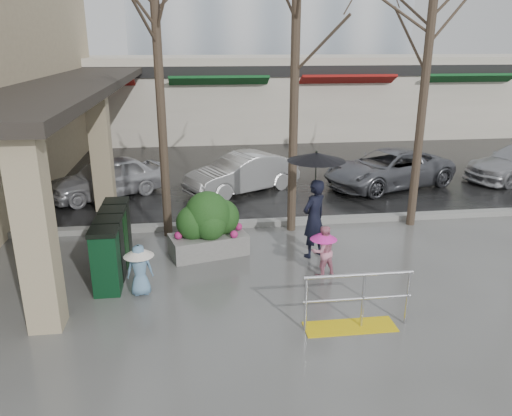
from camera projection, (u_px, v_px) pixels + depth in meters
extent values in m
plane|color=#51514F|center=(266.00, 298.00, 9.65)|extent=(120.00, 120.00, 0.00)
cube|color=black|center=(213.00, 123.00, 30.34)|extent=(120.00, 36.00, 0.01)
cube|color=gray|center=(244.00, 224.00, 13.39)|extent=(120.00, 0.30, 0.15)
cube|color=#2D2823|center=(76.00, 79.00, 15.44)|extent=(2.80, 18.00, 0.25)
cube|color=tan|center=(35.00, 233.00, 8.15)|extent=(0.55, 0.55, 3.50)
cube|color=tan|center=(101.00, 151.00, 14.27)|extent=(0.55, 0.55, 3.50)
cube|color=beige|center=(254.00, 96.00, 26.18)|extent=(34.00, 6.00, 4.00)
cube|color=maroon|center=(84.00, 86.00, 22.22)|extent=(4.50, 1.68, 0.87)
cube|color=#0F4C1E|center=(219.00, 84.00, 22.94)|extent=(4.50, 1.68, 0.87)
cube|color=maroon|center=(345.00, 83.00, 23.66)|extent=(4.50, 1.68, 0.87)
cube|color=#0F4C1E|center=(464.00, 82.00, 24.39)|extent=(4.50, 1.68, 0.87)
cube|color=black|center=(262.00, 71.00, 23.01)|extent=(34.00, 0.35, 0.50)
cube|color=yellow|center=(350.00, 327.00, 8.67)|extent=(1.60, 0.50, 0.02)
cylinder|color=silver|center=(306.00, 305.00, 8.42)|extent=(0.05, 0.05, 1.00)
cylinder|color=silver|center=(363.00, 301.00, 8.54)|extent=(0.05, 0.05, 1.00)
cylinder|color=silver|center=(407.00, 298.00, 8.64)|extent=(0.05, 0.05, 1.00)
cylinder|color=silver|center=(359.00, 275.00, 8.37)|extent=(1.90, 0.06, 0.06)
cylinder|color=silver|center=(357.00, 299.00, 8.51)|extent=(1.90, 0.04, 0.04)
cylinder|color=#382B21|center=(161.00, 101.00, 11.71)|extent=(0.22, 0.22, 6.80)
cylinder|color=#382B21|center=(294.00, 95.00, 12.07)|extent=(0.22, 0.22, 7.00)
cylinder|color=#382B21|center=(423.00, 103.00, 12.54)|extent=(0.22, 0.22, 6.50)
imported|color=black|center=(314.00, 219.00, 11.28)|extent=(0.80, 0.74, 1.83)
cylinder|color=black|center=(316.00, 178.00, 10.98)|extent=(0.02, 0.02, 1.16)
cone|color=black|center=(316.00, 157.00, 10.83)|extent=(1.29, 1.29, 0.18)
sphere|color=black|center=(317.00, 152.00, 10.79)|extent=(0.05, 0.05, 0.05)
imported|color=pink|center=(323.00, 251.00, 10.43)|extent=(0.63, 0.55, 1.11)
cylinder|color=black|center=(323.00, 242.00, 10.36)|extent=(0.02, 0.02, 0.48)
cone|color=#FF28B6|center=(324.00, 235.00, 10.31)|extent=(0.57, 0.57, 0.18)
sphere|color=black|center=(324.00, 230.00, 10.28)|extent=(0.05, 0.05, 0.05)
imported|color=#6691B6|center=(140.00, 270.00, 9.66)|extent=(0.53, 0.37, 1.03)
cylinder|color=black|center=(139.00, 259.00, 9.58)|extent=(0.02, 0.02, 0.48)
cone|color=white|center=(138.00, 252.00, 9.53)|extent=(0.59, 0.59, 0.18)
sphere|color=black|center=(138.00, 246.00, 9.50)|extent=(0.05, 0.05, 0.05)
cube|color=slate|center=(208.00, 244.00, 11.59)|extent=(1.90, 1.28, 0.48)
ellipsoid|color=#1B3C13|center=(207.00, 215.00, 11.37)|extent=(1.06, 0.95, 1.11)
sphere|color=#1B3C13|center=(193.00, 223.00, 11.28)|extent=(0.76, 0.76, 0.76)
sphere|color=#1B3C13|center=(222.00, 217.00, 11.58)|extent=(0.81, 0.81, 0.81)
cube|color=#0D3B1E|center=(106.00, 264.00, 9.68)|extent=(0.51, 0.51, 1.23)
cube|color=black|center=(103.00, 232.00, 9.47)|extent=(0.54, 0.54, 0.09)
cube|color=black|center=(111.00, 251.00, 10.26)|extent=(0.51, 0.51, 1.23)
cube|color=black|center=(108.00, 221.00, 10.05)|extent=(0.54, 0.54, 0.09)
cube|color=#0D3B13|center=(115.00, 240.00, 10.84)|extent=(0.51, 0.51, 1.23)
cube|color=black|center=(112.00, 211.00, 10.63)|extent=(0.54, 0.54, 0.09)
cube|color=black|center=(118.00, 230.00, 11.43)|extent=(0.51, 0.51, 1.23)
cube|color=black|center=(116.00, 202.00, 11.21)|extent=(0.54, 0.54, 0.09)
imported|color=silver|center=(107.00, 177.00, 15.78)|extent=(3.94, 3.16, 1.26)
imported|color=silver|center=(242.00, 173.00, 16.30)|extent=(4.00, 3.00, 1.26)
imported|color=slate|center=(388.00, 169.00, 16.87)|extent=(4.97, 3.50, 1.26)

